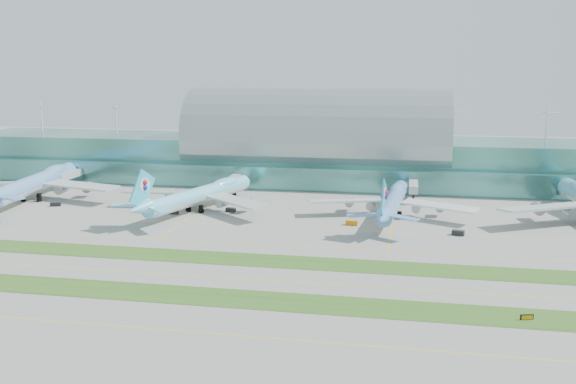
% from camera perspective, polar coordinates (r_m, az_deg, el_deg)
% --- Properties ---
extents(ground, '(700.00, 700.00, 0.00)m').
position_cam_1_polar(ground, '(177.05, -3.31, -6.24)').
color(ground, gray).
rests_on(ground, ground).
extents(terminal, '(340.00, 69.10, 36.00)m').
position_cam_1_polar(terminal, '(298.09, 2.63, 3.68)').
color(terminal, '#3D7A75').
rests_on(terminal, ground).
extents(grass_strip_near, '(420.00, 12.00, 0.08)m').
position_cam_1_polar(grass_strip_near, '(151.48, -5.89, -9.31)').
color(grass_strip_near, '#2D591E').
rests_on(grass_strip_near, ground).
extents(grass_strip_far, '(420.00, 12.00, 0.08)m').
position_cam_1_polar(grass_strip_far, '(178.89, -3.16, -6.04)').
color(grass_strip_far, '#2D591E').
rests_on(grass_strip_far, ground).
extents(taxiline_a, '(420.00, 0.35, 0.01)m').
position_cam_1_polar(taxiline_a, '(133.85, -8.37, -12.22)').
color(taxiline_a, yellow).
rests_on(taxiline_a, ground).
extents(taxiline_b, '(420.00, 0.35, 0.01)m').
position_cam_1_polar(taxiline_b, '(164.17, -4.50, -7.67)').
color(taxiline_b, yellow).
rests_on(taxiline_b, ground).
extents(taxiline_c, '(420.00, 0.35, 0.01)m').
position_cam_1_polar(taxiline_c, '(193.83, -2.03, -4.69)').
color(taxiline_c, yellow).
rests_on(taxiline_c, ground).
extents(taxiline_d, '(420.00, 0.35, 0.01)m').
position_cam_1_polar(taxiline_d, '(214.61, -0.74, -3.12)').
color(taxiline_d, yellow).
rests_on(taxiline_d, ground).
extents(airliner_a, '(72.54, 82.86, 22.81)m').
position_cam_1_polar(airliner_a, '(277.39, -21.53, 0.85)').
color(airliner_a, '#649ADD').
rests_on(airliner_a, ground).
extents(airliner_b, '(61.05, 70.86, 20.02)m').
position_cam_1_polar(airliner_b, '(240.80, -7.74, -0.14)').
color(airliner_b, '#6FD6F5').
rests_on(airliner_b, ground).
extents(airliner_c, '(60.04, 68.38, 18.81)m').
position_cam_1_polar(airliner_c, '(231.71, 9.34, -0.73)').
color(airliner_c, '#659CDF').
rests_on(airliner_c, ground).
extents(gse_b, '(4.19, 2.79, 1.46)m').
position_cam_1_polar(gse_b, '(261.71, -19.96, -1.03)').
color(gse_b, black).
rests_on(gse_b, ground).
extents(gse_c, '(3.69, 2.39, 1.42)m').
position_cam_1_polar(gse_c, '(236.64, -10.14, -1.77)').
color(gse_c, black).
rests_on(gse_c, ground).
extents(gse_d, '(3.66, 2.34, 1.47)m').
position_cam_1_polar(gse_d, '(237.45, -5.11, -1.59)').
color(gse_d, black).
rests_on(gse_d, ground).
extents(gse_e, '(4.18, 2.13, 1.61)m').
position_cam_1_polar(gse_e, '(217.87, 5.69, -2.74)').
color(gse_e, orange).
rests_on(gse_e, ground).
extents(gse_f, '(4.21, 2.91, 1.59)m').
position_cam_1_polar(gse_f, '(210.99, 14.88, -3.53)').
color(gse_f, black).
rests_on(gse_f, ground).
extents(taxiway_sign_east, '(2.86, 1.04, 1.22)m').
position_cam_1_polar(taxiway_sign_east, '(147.09, 20.47, -10.39)').
color(taxiway_sign_east, black).
rests_on(taxiway_sign_east, ground).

